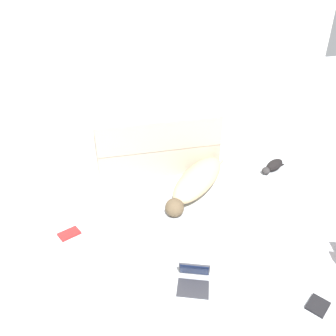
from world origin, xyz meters
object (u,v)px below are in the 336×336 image
couch (155,149)px  laptop_open (194,277)px  cat (273,166)px  book_black (318,306)px  dog (197,180)px  book_red (69,234)px

couch → laptop_open: couch is taller
cat → book_black: 2.40m
book_black → dog: bearing=99.6°
couch → laptop_open: (-0.25, -2.34, -0.20)m
couch → book_red: 1.89m
dog → book_black: size_ratio=5.35×
cat → book_black: size_ratio=2.06×
couch → laptop_open: size_ratio=4.71×
couch → book_black: (0.68, -2.90, -0.26)m
laptop_open → cat: bearing=65.1°
dog → cat: dog is taller
couch → book_red: bearing=46.2°
laptop_open → couch: bearing=107.6°
book_red → book_black: same height
book_red → book_black: (2.02, -1.58, 0.00)m
couch → book_red: couch is taller
book_red → book_black: 2.57m
cat → laptop_open: size_ratio=1.34×
laptop_open → book_black: (0.93, -0.56, -0.06)m
laptop_open → book_black: bearing=-7.0°
laptop_open → book_black: size_ratio=1.53×
dog → book_red: (-1.68, -0.44, -0.15)m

